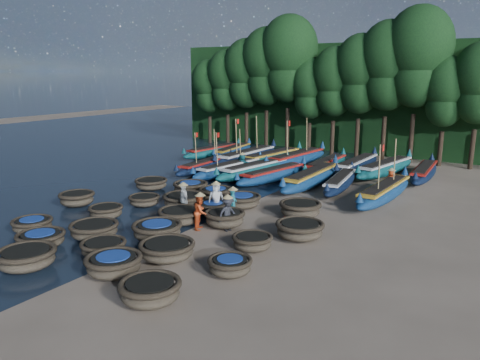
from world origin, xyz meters
The scene contains 61 objects.
ground centered at (0.00, 0.00, 0.00)m, with size 120.00×120.00×0.00m, color gray.
foliage_wall centered at (0.00, 23.50, 5.00)m, with size 40.00×3.00×10.00m, color black.
coracle_1 centered at (-3.92, -8.53, 0.39)m, with size 2.35×2.35×0.68m.
coracle_2 centered at (-2.36, -10.20, 0.46)m, with size 2.69×2.69×0.81m.
coracle_3 centered at (0.92, -8.79, 0.46)m, with size 2.42×2.42×0.79m.
coracle_4 centered at (3.58, -9.64, 0.46)m, with size 2.10×2.10×0.80m.
coracle_5 centered at (-6.04, -7.53, 0.38)m, with size 1.90×1.90×0.66m.
coracle_6 centered at (-2.89, -6.50, 0.42)m, with size 2.43×2.43×0.74m.
coracle_7 centered at (-0.90, -7.69, 0.37)m, with size 1.97×1.97×0.65m.
coracle_8 centered at (1.56, -6.54, 0.43)m, with size 2.59×2.59×0.75m.
coracle_9 centered at (4.54, -6.40, 0.39)m, with size 1.89×1.89×0.67m.
coracle_10 centered at (-7.90, -3.51, 0.46)m, with size 2.04×2.04×0.80m.
coracle_11 centered at (-4.75, -4.18, 0.39)m, with size 1.99×1.99×0.68m.
coracle_12 centered at (-0.94, -2.79, 0.45)m, with size 2.66×2.66×0.78m.
coracle_13 centered at (-0.34, -5.07, 0.46)m, with size 2.75×2.75×0.79m.
coracle_14 centered at (3.92, -3.78, 0.39)m, with size 1.91×1.91×0.67m.
coracle_15 centered at (-4.70, -1.44, 0.36)m, with size 1.98×1.98×0.63m.
coracle_16 centered at (-2.59, -0.48, 0.45)m, with size 2.59×2.59×0.79m.
coracle_17 centered at (-0.43, -0.68, 0.41)m, with size 2.14×2.14×0.71m.
coracle_18 centered at (1.20, -1.95, 0.47)m, with size 2.03×2.03×0.81m.
coracle_19 centered at (5.03, -1.48, 0.47)m, with size 2.73×2.73×0.81m.
coracle_20 centered at (-7.05, 1.58, 0.40)m, with size 2.17×2.17×0.70m.
coracle_21 centered at (-4.26, 2.15, 0.43)m, with size 2.60×2.60×0.74m.
coracle_22 centered at (-2.04, 1.77, 0.44)m, with size 2.34×2.34×0.75m.
coracle_23 centered at (0.11, 1.30, 0.43)m, with size 2.24×2.24×0.75m.
coracle_24 centered at (3.60, 1.50, 0.48)m, with size 2.22×2.22×0.83m.
long_boat_2 centered at (-7.33, 7.81, 0.50)m, with size 1.56×7.48×3.18m.
long_boat_3 centered at (-5.15, 7.77, 0.53)m, with size 2.21×7.81×3.34m.
long_boat_4 centered at (-3.35, 8.40, 0.56)m, with size 2.68×8.20×1.46m.
long_boat_5 centered at (-1.54, 7.83, 0.52)m, with size 2.57×7.62×1.36m.
long_boat_6 centered at (1.27, 8.04, 0.60)m, with size 1.66×8.90×1.57m.
long_boat_7 centered at (3.18, 8.27, 0.49)m, with size 2.32×7.29×1.30m.
long_boat_8 centered at (6.36, 7.05, 0.57)m, with size 1.77×8.41×3.58m.
long_boat_9 centered at (-10.79, 13.44, 0.50)m, with size 2.18×7.43×1.32m.
long_boat_10 centered at (-9.35, 14.43, 0.49)m, with size 2.13×7.27×1.29m.
long_boat_11 centered at (-6.51, 12.32, 0.61)m, with size 1.85×9.07×3.85m.
long_boat_12 centered at (-4.65, 13.22, 0.57)m, with size 2.56×8.41×1.49m.
long_boat_13 centered at (-2.66, 13.74, 0.60)m, with size 2.39×8.89×3.79m.
long_boat_14 centered at (0.28, 12.72, 0.54)m, with size 1.55×8.03×1.41m.
long_boat_15 centered at (2.25, 14.02, 0.56)m, with size 1.61×8.40×1.48m.
long_boat_16 centered at (4.40, 14.02, 0.58)m, with size 2.88×8.49×1.51m.
long_boat_17 centered at (7.06, 14.20, 0.52)m, with size 1.84×7.79×1.37m.
fisherman_0 centered at (-0.35, -0.52, 0.93)m, with size 1.01×0.98×1.95m.
fisherman_1 centered at (0.71, -0.47, 0.90)m, with size 0.60×0.69×1.78m.
fisherman_2 centered at (0.39, -2.82, 0.92)m, with size 0.94×1.04×1.95m.
fisherman_3 centered at (1.65, -2.33, 0.89)m, with size 0.95×1.25×1.91m.
fisherman_4 centered at (-1.61, -1.67, 0.94)m, with size 1.10×0.89×1.95m.
fisherman_5 centered at (-4.69, 8.82, 0.81)m, with size 1.45×0.55×1.73m.
fisherman_6 centered at (6.14, 9.17, 0.83)m, with size 0.88×0.85×1.72m.
tree_0 centered at (-16.00, 20.00, 5.97)m, with size 3.68×3.68×8.68m.
tree_1 centered at (-13.70, 20.00, 6.65)m, with size 4.09×4.09×9.65m.
tree_2 centered at (-11.40, 20.00, 7.32)m, with size 4.51×4.51×10.63m.
tree_3 centered at (-9.10, 20.00, 8.00)m, with size 4.92×4.92×11.60m.
tree_4 centered at (-6.80, 20.00, 8.67)m, with size 5.34×5.34×12.58m.
tree_5 centered at (-4.50, 20.00, 5.97)m, with size 3.68×3.68×8.68m.
tree_6 centered at (-2.20, 20.00, 6.65)m, with size 4.09×4.09×9.65m.
tree_7 centered at (0.10, 20.00, 7.32)m, with size 4.51×4.51×10.63m.
tree_8 centered at (2.40, 20.00, 8.00)m, with size 4.92×4.92×11.60m.
tree_9 centered at (4.70, 20.00, 8.67)m, with size 5.34×5.34×12.58m.
tree_10 centered at (7.00, 20.00, 5.97)m, with size 3.68×3.68×8.68m.
tree_11 centered at (9.30, 20.00, 6.65)m, with size 4.09×4.09×9.65m.
Camera 1 is at (13.73, -19.83, 7.46)m, focal length 35.00 mm.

